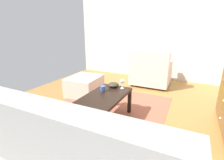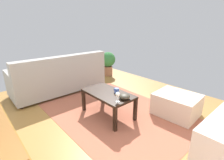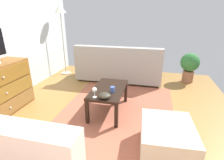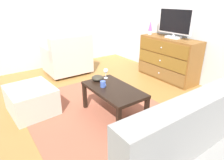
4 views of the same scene
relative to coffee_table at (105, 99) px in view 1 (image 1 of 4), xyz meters
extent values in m
cube|color=olive|center=(-0.26, 0.06, -0.40)|extent=(5.47, 4.50, 0.05)
cube|color=beige|center=(-2.76, 0.06, 0.97)|extent=(0.12, 4.50, 2.68)
cube|color=#98523C|center=(-0.06, -0.14, -0.37)|extent=(2.60, 1.90, 0.01)
cube|color=brown|center=(-0.53, 1.53, -0.21)|extent=(1.18, 0.02, 0.24)
sphere|color=silver|center=(-0.53, 1.51, -0.21)|extent=(0.03, 0.03, 0.03)
sphere|color=silver|center=(-0.53, 1.51, 0.05)|extent=(0.03, 0.03, 0.03)
cube|color=black|center=(-0.43, 0.23, -0.18)|extent=(0.05, 0.05, 0.39)
cube|color=black|center=(0.43, 0.23, -0.18)|extent=(0.05, 0.05, 0.39)
cube|color=black|center=(-0.43, -0.23, -0.18)|extent=(0.05, 0.05, 0.39)
cube|color=black|center=(0.43, -0.23, -0.18)|extent=(0.05, 0.05, 0.39)
cube|color=black|center=(0.00, 0.00, 0.04)|extent=(0.91, 0.51, 0.04)
cylinder|color=silver|center=(-0.36, 0.12, 0.06)|extent=(0.06, 0.06, 0.00)
cylinder|color=silver|center=(-0.36, 0.12, 0.11)|extent=(0.01, 0.01, 0.09)
sphere|color=silver|center=(-0.36, 0.12, 0.18)|extent=(0.07, 0.07, 0.07)
cylinder|color=#3B55A2|center=(-0.12, -0.09, 0.10)|extent=(0.08, 0.08, 0.08)
torus|color=#3B55A2|center=(-0.07, -0.09, 0.10)|extent=(0.05, 0.01, 0.05)
ellipsoid|color=#302B22|center=(-0.36, -0.03, 0.10)|extent=(0.18, 0.18, 0.08)
cube|color=gray|center=(1.30, 0.14, 0.28)|extent=(0.20, 2.07, 0.46)
cylinder|color=#332319|center=(-2.37, 0.56, -0.35)|extent=(0.05, 0.05, 0.05)
cylinder|color=#332319|center=(-2.37, -0.18, -0.35)|extent=(0.05, 0.05, 0.05)
cylinder|color=#332319|center=(-1.73, 0.56, -0.35)|extent=(0.05, 0.05, 0.05)
cylinder|color=#332319|center=(-1.73, -0.18, -0.35)|extent=(0.05, 0.05, 0.05)
cube|color=beige|center=(-2.05, 0.19, -0.14)|extent=(0.80, 0.89, 0.36)
cube|color=beige|center=(-1.75, 0.19, 0.26)|extent=(0.20, 0.89, 0.45)
cube|color=beige|center=(-2.05, 0.58, 0.13)|extent=(0.76, 0.12, 0.20)
cube|color=beige|center=(-2.05, -0.20, 0.13)|extent=(0.76, 0.12, 0.20)
cylinder|color=#7F7556|center=(-2.30, 0.26, 0.11)|extent=(0.16, 0.40, 0.16)
cube|color=#C4B09F|center=(-0.78, -0.91, -0.18)|extent=(0.74, 0.65, 0.38)
camera|label=1|loc=(1.94, 1.06, 0.96)|focal=26.51mm
camera|label=2|loc=(-2.00, 1.68, 1.17)|focal=26.80mm
camera|label=3|loc=(-2.57, -0.68, 1.21)|focal=27.97mm
camera|label=4|loc=(1.98, -1.41, 1.18)|focal=31.58mm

